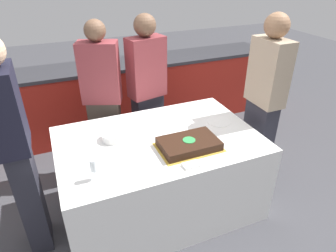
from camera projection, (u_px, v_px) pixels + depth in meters
ground_plane at (160, 204)px, 2.90m from camera, size 14.00×14.00×0.00m
back_counter at (115, 97)px, 3.98m from camera, size 4.40×0.58×0.92m
dining_table at (159, 173)px, 2.72m from camera, size 1.69×1.10×0.75m
cake at (189, 144)px, 2.39m from camera, size 0.50×0.34×0.07m
plate_stack at (114, 136)px, 2.50m from camera, size 0.20×0.20×0.06m
wine_glass at (94, 167)px, 2.01m from camera, size 0.07×0.07×0.16m
side_plate_near_cake at (171, 130)px, 2.65m from camera, size 0.22×0.22×0.00m
side_plate_right_edge at (219, 122)px, 2.78m from camera, size 0.22×0.22×0.00m
utensil_pile at (191, 165)px, 2.19m from camera, size 0.12×0.08×0.02m
person_cutting_cake at (147, 91)px, 3.16m from camera, size 0.41×0.28×1.64m
person_seated_left at (17, 152)px, 2.10m from camera, size 0.21×0.35×1.71m
person_seated_right at (264, 102)px, 2.82m from camera, size 0.21×0.36×1.70m
person_standing_back at (103, 100)px, 3.01m from camera, size 0.42×0.32×1.62m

